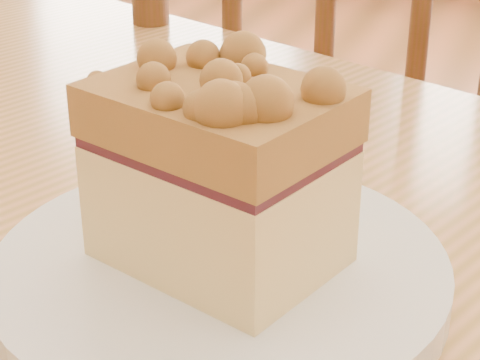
% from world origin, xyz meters
% --- Properties ---
extents(cafe_table_main, '(1.35, 1.14, 0.75)m').
position_xyz_m(cafe_table_main, '(-0.14, 0.18, 0.65)').
color(cafe_table_main, tan).
rests_on(cafe_table_main, ground).
extents(cafe_chair_main, '(0.58, 0.58, 1.04)m').
position_xyz_m(cafe_chair_main, '(-0.11, 0.81, 0.52)').
color(cafe_chair_main, '#5B3019').
rests_on(cafe_chair_main, ground).
extents(plate, '(0.24, 0.24, 0.02)m').
position_xyz_m(plate, '(0.01, 0.15, 0.76)').
color(plate, white).
rests_on(plate, cafe_table_main).
extents(cake_slice, '(0.14, 0.12, 0.11)m').
position_xyz_m(cake_slice, '(0.01, 0.15, 0.82)').
color(cake_slice, '#FFD490').
rests_on(cake_slice, plate).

